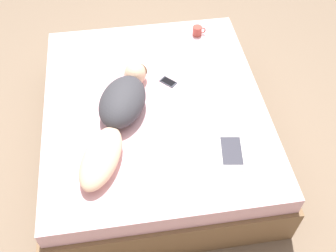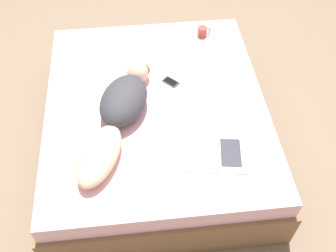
# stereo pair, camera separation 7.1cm
# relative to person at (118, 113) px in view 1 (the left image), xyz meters

# --- Properties ---
(ground_plane) EXTENTS (12.00, 12.00, 0.00)m
(ground_plane) POSITION_rel_person_xyz_m (0.27, 0.15, -0.61)
(ground_plane) COLOR #7A6651
(bed) EXTENTS (1.72, 2.01, 0.51)m
(bed) POSITION_rel_person_xyz_m (0.27, 0.15, -0.36)
(bed) COLOR brown
(bed) RESTS_ON ground_plane
(person) EXTENTS (0.62, 1.17, 0.22)m
(person) POSITION_rel_person_xyz_m (0.00, 0.00, 0.00)
(person) COLOR #DBB28E
(person) RESTS_ON bed
(open_magazine) EXTENTS (0.47, 0.39, 0.01)m
(open_magazine) POSITION_rel_person_xyz_m (0.64, -0.37, -0.09)
(open_magazine) COLOR silver
(open_magazine) RESTS_ON bed
(coffee_mug) EXTENTS (0.12, 0.08, 0.09)m
(coffee_mug) POSITION_rel_person_xyz_m (0.76, 0.91, -0.05)
(coffee_mug) COLOR #993D33
(coffee_mug) RESTS_ON bed
(cell_phone) EXTENTS (0.14, 0.14, 0.01)m
(cell_phone) POSITION_rel_person_xyz_m (0.41, 0.35, -0.09)
(cell_phone) COLOR #333842
(cell_phone) RESTS_ON bed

